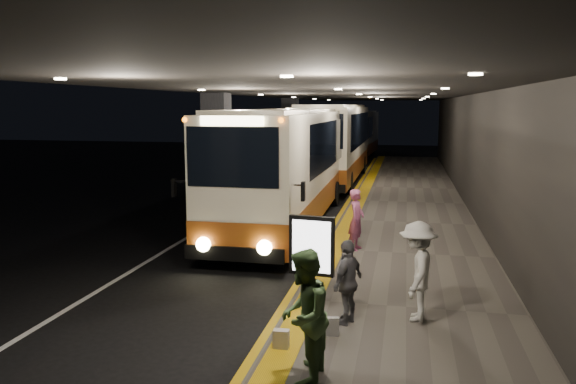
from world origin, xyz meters
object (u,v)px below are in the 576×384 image
(coach_third, at_px, (356,137))
(stanchion_post, at_px, (307,267))
(info_sign, at_px, (312,248))
(bag_polka, at_px, (331,326))
(passenger_waiting_white, at_px, (417,271))
(coach_main, at_px, (287,172))
(coach_second, at_px, (334,146))
(bag_plain, at_px, (281,339))
(passenger_waiting_green, at_px, (304,316))
(passenger_waiting_grey, at_px, (348,282))
(passenger_boarding, at_px, (357,220))

(coach_third, height_order, stanchion_post, coach_third)
(stanchion_post, bearing_deg, info_sign, -74.99)
(bag_polka, bearing_deg, passenger_waiting_white, 36.64)
(coach_main, xyz_separation_m, stanchion_post, (1.97, -7.27, -1.08))
(coach_second, height_order, bag_plain, coach_second)
(info_sign, bearing_deg, coach_second, 104.39)
(stanchion_post, bearing_deg, coach_second, 95.50)
(passenger_waiting_green, xyz_separation_m, passenger_waiting_grey, (0.39, 2.21, -0.18))
(passenger_boarding, bearing_deg, bag_polka, -167.64)
(coach_second, distance_m, stanchion_post, 18.45)
(passenger_waiting_green, height_order, bag_plain, passenger_waiting_green)
(passenger_waiting_grey, distance_m, bag_plain, 1.69)
(passenger_waiting_green, distance_m, bag_plain, 1.32)
(info_sign, height_order, stanchion_post, info_sign)
(coach_second, bearing_deg, stanchion_post, -84.52)
(coach_second, relative_size, passenger_waiting_green, 6.65)
(passenger_boarding, bearing_deg, passenger_waiting_grey, -165.24)
(passenger_waiting_white, bearing_deg, info_sign, -83.51)
(coach_third, distance_m, bag_polka, 34.07)
(passenger_boarding, relative_size, passenger_waiting_white, 0.91)
(info_sign, bearing_deg, passenger_waiting_grey, -22.06)
(coach_main, relative_size, coach_third, 1.08)
(coach_third, bearing_deg, coach_main, -87.85)
(passenger_boarding, distance_m, passenger_waiting_white, 5.03)
(passenger_waiting_green, xyz_separation_m, passenger_waiting_white, (1.59, 2.65, -0.04))
(passenger_boarding, xyz_separation_m, info_sign, (-0.41, -4.81, 0.41))
(coach_second, xyz_separation_m, coach_third, (-0.08, 13.65, -0.20))
(coach_second, height_order, bag_polka, coach_second)
(coach_main, bearing_deg, coach_third, 88.93)
(coach_second, height_order, passenger_waiting_grey, coach_second)
(stanchion_post, bearing_deg, passenger_boarding, 80.29)
(coach_second, xyz_separation_m, bag_polka, (2.53, -20.29, -1.58))
(coach_second, height_order, passenger_waiting_green, coach_second)
(passenger_boarding, relative_size, passenger_waiting_grey, 1.08)
(coach_second, xyz_separation_m, info_sign, (2.01, -19.26, -0.50))
(passenger_waiting_green, bearing_deg, coach_second, -170.62)
(passenger_waiting_white, bearing_deg, bag_plain, -44.82)
(coach_main, distance_m, bag_plain, 10.23)
(passenger_waiting_white, relative_size, info_sign, 0.98)
(coach_second, relative_size, bag_polka, 39.40)
(passenger_waiting_green, bearing_deg, bag_polka, 176.87)
(coach_third, relative_size, info_sign, 6.15)
(passenger_boarding, xyz_separation_m, passenger_waiting_white, (1.50, -4.80, 0.08))
(coach_second, relative_size, info_sign, 6.83)
(coach_second, relative_size, passenger_boarding, 7.61)
(coach_second, distance_m, passenger_waiting_white, 19.66)
(passenger_boarding, distance_m, bag_polka, 5.88)
(passenger_waiting_white, bearing_deg, coach_second, -162.48)
(coach_third, relative_size, passenger_waiting_grey, 7.41)
(passenger_waiting_green, xyz_separation_m, bag_plain, (-0.53, 0.92, -0.78))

